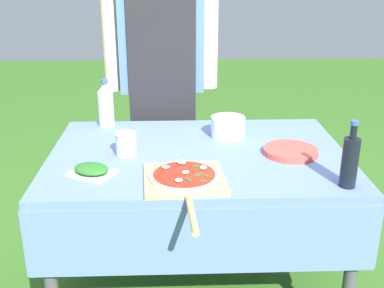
# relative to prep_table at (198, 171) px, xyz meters

# --- Properties ---
(prep_table) EXTENTS (1.34, 0.93, 0.75)m
(prep_table) POSITION_rel_prep_table_xyz_m (0.00, 0.00, 0.00)
(prep_table) COLOR #607AB7
(prep_table) RESTS_ON ground
(person_cook) EXTENTS (0.64, 0.23, 1.72)m
(person_cook) POSITION_rel_prep_table_xyz_m (-0.18, 0.71, 0.36)
(person_cook) COLOR #4C4C51
(person_cook) RESTS_ON ground
(pizza_on_peel) EXTENTS (0.34, 0.58, 0.05)m
(pizza_on_peel) POSITION_rel_prep_table_xyz_m (-0.07, -0.31, 0.11)
(pizza_on_peel) COLOR tan
(pizza_on_peel) RESTS_ON prep_table
(oil_bottle) EXTENTS (0.06, 0.06, 0.26)m
(oil_bottle) POSITION_rel_prep_table_xyz_m (0.55, -0.37, 0.20)
(oil_bottle) COLOR black
(oil_bottle) RESTS_ON prep_table
(water_bottle) EXTENTS (0.08, 0.08, 0.25)m
(water_bottle) POSITION_rel_prep_table_xyz_m (-0.46, 0.39, 0.21)
(water_bottle) COLOR silver
(water_bottle) RESTS_ON prep_table
(herb_container) EXTENTS (0.22, 0.20, 0.04)m
(herb_container) POSITION_rel_prep_table_xyz_m (-0.44, -0.22, 0.11)
(herb_container) COLOR silver
(herb_container) RESTS_ON prep_table
(mixing_tub) EXTENTS (0.17, 0.17, 0.10)m
(mixing_tub) POSITION_rel_prep_table_xyz_m (0.16, 0.20, 0.14)
(mixing_tub) COLOR silver
(mixing_tub) RESTS_ON prep_table
(plate_stack) EXTENTS (0.25, 0.25, 0.02)m
(plate_stack) POSITION_rel_prep_table_xyz_m (0.41, -0.03, 0.11)
(plate_stack) COLOR #DB4C42
(plate_stack) RESTS_ON prep_table
(sauce_jar) EXTENTS (0.09, 0.09, 0.10)m
(sauce_jar) POSITION_rel_prep_table_xyz_m (-0.32, -0.02, 0.14)
(sauce_jar) COLOR silver
(sauce_jar) RESTS_ON prep_table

